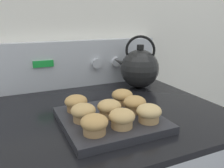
{
  "coord_description": "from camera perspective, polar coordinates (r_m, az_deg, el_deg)",
  "views": [
    {
      "loc": [
        -0.3,
        -0.34,
        1.22
      ],
      "look_at": [
        -0.02,
        0.28,
        1.02
      ],
      "focal_mm": 38.0,
      "sensor_mm": 36.0,
      "label": 1
    }
  ],
  "objects": [
    {
      "name": "tea_kettle",
      "position": [
        1.03,
        6.58,
        3.88
      ],
      "size": [
        0.19,
        0.17,
        0.23
      ],
      "color": "black",
      "rests_on": "stove_range"
    },
    {
      "name": "control_panel",
      "position": [
        1.07,
        -7.64,
        4.96
      ],
      "size": [
        0.72,
        0.07,
        0.2
      ],
      "color": "#B7BABF",
      "rests_on": "stove_range"
    },
    {
      "name": "muffin_r0_c2",
      "position": [
        0.66,
        8.87,
        -6.89
      ],
      "size": [
        0.07,
        0.07,
        0.05
      ],
      "color": "tan",
      "rests_on": "muffin_pan"
    },
    {
      "name": "muffin_r1_c0",
      "position": [
        0.66,
        -6.92,
        -6.79
      ],
      "size": [
        0.07,
        0.07,
        0.05
      ],
      "color": "#A37A4C",
      "rests_on": "muffin_pan"
    },
    {
      "name": "muffin_r2_c2",
      "position": [
        0.78,
        2.47,
        -3.05
      ],
      "size": [
        0.07,
        0.07,
        0.05
      ],
      "color": "tan",
      "rests_on": "muffin_pan"
    },
    {
      "name": "wall_back",
      "position": [
        1.1,
        -8.94,
        14.93
      ],
      "size": [
        8.0,
        0.05,
        2.4
      ],
      "color": "silver",
      "rests_on": "ground_plane"
    },
    {
      "name": "muffin_pan",
      "position": [
        0.7,
        -0.44,
        -8.58
      ],
      "size": [
        0.28,
        0.28,
        0.02
      ],
      "color": "#28282D",
      "rests_on": "stove_range"
    },
    {
      "name": "muffin_r2_c0",
      "position": [
        0.73,
        -8.63,
        -4.54
      ],
      "size": [
        0.07,
        0.07,
        0.05
      ],
      "color": "olive",
      "rests_on": "muffin_pan"
    },
    {
      "name": "muffin_r1_c1",
      "position": [
        0.68,
        -0.65,
        -5.82
      ],
      "size": [
        0.07,
        0.07,
        0.05
      ],
      "color": "tan",
      "rests_on": "muffin_pan"
    },
    {
      "name": "muffin_r1_c2",
      "position": [
        0.72,
        5.47,
        -4.8
      ],
      "size": [
        0.07,
        0.07,
        0.05
      ],
      "color": "#A37A4C",
      "rests_on": "muffin_pan"
    },
    {
      "name": "muffin_r0_c0",
      "position": [
        0.59,
        -4.27,
        -9.62
      ],
      "size": [
        0.07,
        0.07,
        0.05
      ],
      "color": "#A37A4C",
      "rests_on": "muffin_pan"
    },
    {
      "name": "muffin_r0_c1",
      "position": [
        0.62,
        2.4,
        -8.2
      ],
      "size": [
        0.07,
        0.07,
        0.05
      ],
      "color": "tan",
      "rests_on": "muffin_pan"
    }
  ]
}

